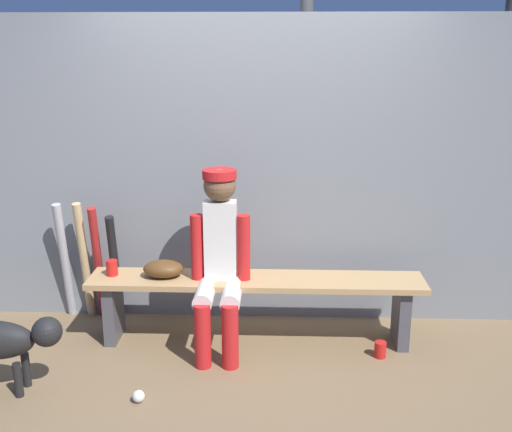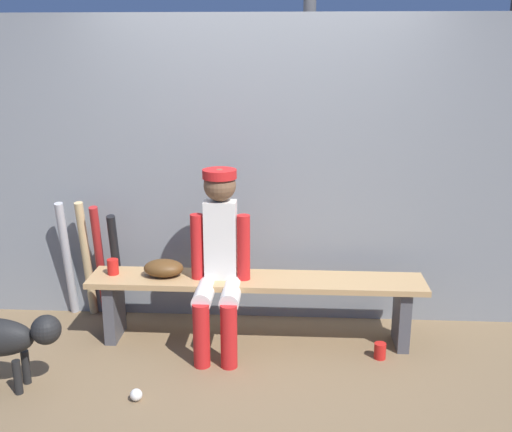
{
  "view_description": "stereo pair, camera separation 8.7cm",
  "coord_description": "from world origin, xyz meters",
  "px_view_note": "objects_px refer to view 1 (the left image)",
  "views": [
    {
      "loc": [
        0.15,
        -3.96,
        2.03
      ],
      "look_at": [
        0.0,
        0.0,
        0.93
      ],
      "focal_mm": 42.62,
      "sensor_mm": 36.0,
      "label": 1
    },
    {
      "loc": [
        0.24,
        -3.95,
        2.03
      ],
      "look_at": [
        0.0,
        0.0,
        0.93
      ],
      "focal_mm": 42.62,
      "sensor_mm": 36.0,
      "label": 2
    }
  ],
  "objects_px": {
    "cup_on_ground": "(380,350)",
    "cup_on_bench": "(112,268)",
    "dog": "(1,341)",
    "bat_aluminum_red": "(98,263)",
    "bat_aluminum_black": "(115,269)",
    "bat_aluminum_silver": "(65,261)",
    "baseball_glove": "(163,269)",
    "dugout_bench": "(256,293)",
    "bat_wood_natural": "(84,261)",
    "baseball": "(139,396)",
    "player_seated": "(219,256)"
  },
  "relations": [
    {
      "from": "player_seated",
      "to": "cup_on_ground",
      "type": "distance_m",
      "value": 1.26
    },
    {
      "from": "bat_aluminum_black",
      "to": "bat_aluminum_red",
      "type": "relative_size",
      "value": 0.94
    },
    {
      "from": "dugout_bench",
      "to": "bat_wood_natural",
      "type": "height_order",
      "value": "bat_wood_natural"
    },
    {
      "from": "cup_on_ground",
      "to": "dog",
      "type": "relative_size",
      "value": 0.13
    },
    {
      "from": "cup_on_ground",
      "to": "cup_on_bench",
      "type": "xyz_separation_m",
      "value": [
        -1.87,
        0.23,
        0.48
      ]
    },
    {
      "from": "player_seated",
      "to": "cup_on_bench",
      "type": "height_order",
      "value": "player_seated"
    },
    {
      "from": "bat_wood_natural",
      "to": "bat_aluminum_silver",
      "type": "xyz_separation_m",
      "value": [
        -0.15,
        -0.01,
        -0.0
      ]
    },
    {
      "from": "bat_aluminum_silver",
      "to": "cup_on_bench",
      "type": "relative_size",
      "value": 8.53
    },
    {
      "from": "dog",
      "to": "baseball_glove",
      "type": "bearing_deg",
      "value": 40.11
    },
    {
      "from": "bat_aluminum_silver",
      "to": "dog",
      "type": "xyz_separation_m",
      "value": [
        -0.03,
        -1.05,
        -0.13
      ]
    },
    {
      "from": "bat_aluminum_red",
      "to": "bat_aluminum_black",
      "type": "bearing_deg",
      "value": -16.68
    },
    {
      "from": "cup_on_ground",
      "to": "bat_wood_natural",
      "type": "bearing_deg",
      "value": 165.91
    },
    {
      "from": "baseball_glove",
      "to": "cup_on_bench",
      "type": "distance_m",
      "value": 0.37
    },
    {
      "from": "bat_aluminum_black",
      "to": "dog",
      "type": "distance_m",
      "value": 1.08
    },
    {
      "from": "player_seated",
      "to": "baseball",
      "type": "xyz_separation_m",
      "value": [
        -0.42,
        -0.7,
        -0.64
      ]
    },
    {
      "from": "bat_aluminum_red",
      "to": "cup_on_bench",
      "type": "bearing_deg",
      "value": -57.02
    },
    {
      "from": "bat_aluminum_silver",
      "to": "baseball",
      "type": "xyz_separation_m",
      "value": [
        0.8,
        -1.14,
        -0.43
      ]
    },
    {
      "from": "player_seated",
      "to": "bat_aluminum_red",
      "type": "distance_m",
      "value": 1.07
    },
    {
      "from": "cup_on_ground",
      "to": "dog",
      "type": "distance_m",
      "value": 2.42
    },
    {
      "from": "baseball_glove",
      "to": "bat_aluminum_silver",
      "type": "distance_m",
      "value": 0.88
    },
    {
      "from": "baseball_glove",
      "to": "cup_on_ground",
      "type": "distance_m",
      "value": 1.59
    },
    {
      "from": "bat_wood_natural",
      "to": "dog",
      "type": "xyz_separation_m",
      "value": [
        -0.18,
        -1.05,
        -0.13
      ]
    },
    {
      "from": "dog",
      "to": "baseball",
      "type": "bearing_deg",
      "value": -6.37
    },
    {
      "from": "dugout_bench",
      "to": "player_seated",
      "type": "height_order",
      "value": "player_seated"
    },
    {
      "from": "player_seated",
      "to": "baseball_glove",
      "type": "distance_m",
      "value": 0.44
    },
    {
      "from": "bat_wood_natural",
      "to": "player_seated",
      "type": "bearing_deg",
      "value": -22.47
    },
    {
      "from": "bat_aluminum_red",
      "to": "cup_on_ground",
      "type": "bearing_deg",
      "value": -14.18
    },
    {
      "from": "cup_on_ground",
      "to": "cup_on_bench",
      "type": "bearing_deg",
      "value": 173.05
    },
    {
      "from": "bat_aluminum_black",
      "to": "cup_on_ground",
      "type": "bearing_deg",
      "value": -13.99
    },
    {
      "from": "bat_aluminum_silver",
      "to": "cup_on_bench",
      "type": "bearing_deg",
      "value": -34.65
    },
    {
      "from": "bat_wood_natural",
      "to": "baseball_glove",
      "type": "bearing_deg",
      "value": -26.61
    },
    {
      "from": "bat_aluminum_black",
      "to": "cup_on_ground",
      "type": "xyz_separation_m",
      "value": [
        1.92,
        -0.48,
        -0.38
      ]
    },
    {
      "from": "bat_wood_natural",
      "to": "baseball",
      "type": "distance_m",
      "value": 1.39
    },
    {
      "from": "baseball",
      "to": "bat_wood_natural",
      "type": "bearing_deg",
      "value": 119.58
    },
    {
      "from": "bat_aluminum_red",
      "to": "dog",
      "type": "height_order",
      "value": "bat_aluminum_red"
    },
    {
      "from": "bat_wood_natural",
      "to": "cup_on_bench",
      "type": "bearing_deg",
      "value": -46.49
    },
    {
      "from": "bat_wood_natural",
      "to": "cup_on_ground",
      "type": "distance_m",
      "value": 2.27
    },
    {
      "from": "player_seated",
      "to": "dog",
      "type": "distance_m",
      "value": 1.44
    },
    {
      "from": "bat_aluminum_silver",
      "to": "baseball_glove",
      "type": "bearing_deg",
      "value": -21.93
    },
    {
      "from": "bat_wood_natural",
      "to": "cup_on_bench",
      "type": "distance_m",
      "value": 0.44
    },
    {
      "from": "bat_aluminum_red",
      "to": "bat_wood_natural",
      "type": "bearing_deg",
      "value": 167.52
    },
    {
      "from": "dugout_bench",
      "to": "player_seated",
      "type": "distance_m",
      "value": 0.41
    },
    {
      "from": "player_seated",
      "to": "cup_on_bench",
      "type": "bearing_deg",
      "value": 170.65
    },
    {
      "from": "bat_wood_natural",
      "to": "dugout_bench",
      "type": "bearing_deg",
      "value": -14.25
    },
    {
      "from": "bat_aluminum_red",
      "to": "bat_wood_natural",
      "type": "height_order",
      "value": "bat_wood_natural"
    },
    {
      "from": "dog",
      "to": "player_seated",
      "type": "bearing_deg",
      "value": 25.83
    },
    {
      "from": "cup_on_bench",
      "to": "dog",
      "type": "xyz_separation_m",
      "value": [
        -0.48,
        -0.74,
        -0.2
      ]
    },
    {
      "from": "baseball",
      "to": "dog",
      "type": "distance_m",
      "value": 0.89
    },
    {
      "from": "baseball",
      "to": "player_seated",
      "type": "bearing_deg",
      "value": 58.93
    },
    {
      "from": "bat_aluminum_silver",
      "to": "cup_on_ground",
      "type": "distance_m",
      "value": 2.41
    }
  ]
}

